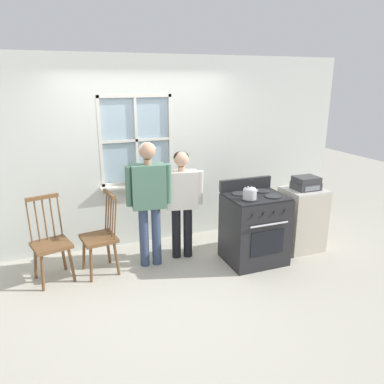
{
  "coord_description": "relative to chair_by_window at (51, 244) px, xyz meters",
  "views": [
    {
      "loc": [
        -1.28,
        -3.78,
        2.37
      ],
      "look_at": [
        0.35,
        0.43,
        1.0
      ],
      "focal_mm": 35.0,
      "sensor_mm": 36.0,
      "label": 1
    }
  ],
  "objects": [
    {
      "name": "person_teen_center",
      "position": [
        1.68,
        0.01,
        0.42
      ],
      "size": [
        0.58,
        0.28,
        1.48
      ],
      "rotation": [
        0.0,
        0.0,
        -0.18
      ],
      "color": "black",
      "rests_on": "ground_plane"
    },
    {
      "name": "stove",
      "position": [
        2.54,
        -0.45,
        0.0
      ],
      "size": [
        0.76,
        0.68,
        1.08
      ],
      "color": "#232326",
      "rests_on": "ground_plane"
    },
    {
      "name": "stereo",
      "position": [
        3.37,
        -0.38,
        0.52
      ],
      "size": [
        0.34,
        0.29,
        0.18
      ],
      "color": "#38383A",
      "rests_on": "side_counter"
    },
    {
      "name": "kettle",
      "position": [
        2.37,
        -0.58,
        0.56
      ],
      "size": [
        0.21,
        0.17,
        0.25
      ],
      "color": "#B7B7BC",
      "rests_on": "stove"
    },
    {
      "name": "side_counter",
      "position": [
        3.37,
        -0.36,
        -0.02
      ],
      "size": [
        0.55,
        0.5,
        0.9
      ],
      "color": "beige",
      "rests_on": "ground_plane"
    },
    {
      "name": "chair_by_window",
      "position": [
        0.0,
        0.0,
        0.0
      ],
      "size": [
        0.51,
        0.49,
        1.04
      ],
      "rotation": [
        0.0,
        0.0,
        0.25
      ],
      "color": "brown",
      "rests_on": "ground_plane"
    },
    {
      "name": "potted_plant",
      "position": [
        1.14,
        0.64,
        0.57
      ],
      "size": [
        0.12,
        0.12,
        0.34
      ],
      "color": "#42474C",
      "rests_on": "wall_back"
    },
    {
      "name": "wall_back",
      "position": [
        1.38,
        0.73,
        0.87
      ],
      "size": [
        6.4,
        0.16,
        2.7
      ],
      "color": "silver",
      "rests_on": "ground_plane"
    },
    {
      "name": "ground_plane",
      "position": [
        1.38,
        -0.67,
        -0.47
      ],
      "size": [
        16.0,
        16.0,
        0.0
      ],
      "primitive_type": "plane",
      "color": "#B2AD9E"
    },
    {
      "name": "person_elderly_left",
      "position": [
        1.21,
        -0.06,
        0.53
      ],
      "size": [
        0.58,
        0.25,
        1.63
      ],
      "rotation": [
        0.0,
        0.0,
        -0.11
      ],
      "color": "#384766",
      "rests_on": "ground_plane"
    },
    {
      "name": "chair_near_wall",
      "position": [
        0.59,
        -0.02,
        0.0
      ],
      "size": [
        0.46,
        0.47,
        1.04
      ],
      "rotation": [
        0.0,
        0.0,
        -1.42
      ],
      "color": "brown",
      "rests_on": "ground_plane"
    }
  ]
}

